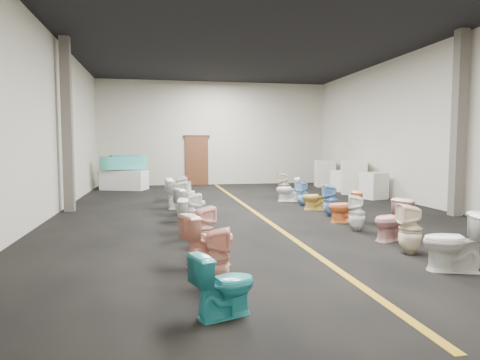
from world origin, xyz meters
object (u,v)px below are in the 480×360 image
(toilet_right_6, at_px, (331,200))
(toilet_left_10, at_px, (177,189))
(appliance_crate_b, at_px, (354,178))
(toilet_right_3, at_px, (392,220))
(toilet_right_8, at_px, (303,194))
(toilet_left_11, at_px, (180,186))
(appliance_crate_c, at_px, (343,181))
(toilet_left_5, at_px, (192,211))
(toilet_left_8, at_px, (181,194))
(bathtub, at_px, (124,162))
(toilet_right_1, at_px, (454,242))
(toilet_right_7, at_px, (315,197))
(toilet_left_1, at_px, (216,258))
(appliance_crate_d, at_px, (325,174))
(toilet_right_2, at_px, (410,229))
(toilet_left_7, at_px, (182,198))
(toilet_left_6, at_px, (191,204))
(toilet_right_5, at_px, (344,207))
(toilet_left_9, at_px, (181,191))
(display_table, at_px, (124,180))
(toilet_left_3, at_px, (204,229))
(toilet_left_0, at_px, (224,284))
(toilet_left_4, at_px, (198,218))
(toilet_right_4, at_px, (357,213))
(toilet_right_9, at_px, (288,189))
(toilet_right_10, at_px, (284,185))
(toilet_left_2, at_px, (209,240))
(appliance_crate_a, at_px, (374,186))

(toilet_right_6, bearing_deg, toilet_left_10, -124.77)
(appliance_crate_b, relative_size, toilet_right_3, 1.55)
(toilet_right_6, bearing_deg, toilet_right_8, -165.41)
(toilet_right_6, distance_m, toilet_right_8, 1.90)
(toilet_left_11, bearing_deg, appliance_crate_c, -70.02)
(toilet_left_5, distance_m, toilet_left_8, 2.86)
(bathtub, bearing_deg, toilet_right_6, -71.26)
(toilet_right_1, distance_m, toilet_right_6, 4.65)
(toilet_left_10, xyz_separation_m, toilet_right_7, (3.55, -2.86, -0.01))
(toilet_left_1, bearing_deg, appliance_crate_d, -19.93)
(toilet_left_11, relative_size, toilet_right_2, 0.88)
(appliance_crate_b, distance_m, toilet_right_1, 9.50)
(toilet_left_7, xyz_separation_m, toilet_left_10, (0.01, 2.97, -0.07))
(toilet_left_6, xyz_separation_m, toilet_right_7, (3.39, 0.97, -0.03))
(toilet_right_5, xyz_separation_m, toilet_right_7, (0.03, 1.91, -0.02))
(toilet_left_8, relative_size, toilet_left_10, 1.17)
(toilet_left_7, bearing_deg, toilet_left_9, 18.97)
(appliance_crate_b, distance_m, toilet_right_8, 3.75)
(display_table, distance_m, bathtub, 0.69)
(toilet_left_3, xyz_separation_m, toilet_left_7, (-0.16, 3.76, 0.06))
(toilet_left_0, bearing_deg, toilet_right_3, -70.43)
(toilet_left_4, xyz_separation_m, toilet_right_1, (3.26, -2.83, 0.04))
(appliance_crate_c, bearing_deg, toilet_right_3, -108.40)
(toilet_right_3, xyz_separation_m, toilet_right_4, (-0.22, 0.95, -0.01))
(toilet_right_2, xyz_separation_m, toilet_right_9, (-0.01, 6.52, -0.03))
(toilet_left_8, bearing_deg, toilet_right_10, -67.79)
(toilet_left_1, bearing_deg, toilet_left_9, 7.91)
(toilet_left_1, relative_size, toilet_left_9, 0.93)
(toilet_left_4, relative_size, toilet_left_10, 1.05)
(toilet_left_4, height_order, toilet_right_8, toilet_left_4)
(toilet_right_9, bearing_deg, toilet_right_2, 20.33)
(toilet_left_0, relative_size, toilet_left_6, 0.89)
(toilet_left_5, distance_m, toilet_right_2, 4.24)
(appliance_crate_b, relative_size, toilet_left_11, 1.64)
(appliance_crate_b, xyz_separation_m, toilet_left_6, (-6.11, -4.35, -0.21))
(toilet_left_0, bearing_deg, toilet_left_3, -21.19)
(appliance_crate_c, relative_size, toilet_left_6, 1.04)
(appliance_crate_b, xyz_separation_m, toilet_right_8, (-2.77, -2.51, -0.24))
(toilet_left_6, height_order, toilet_right_8, toilet_left_6)
(toilet_left_10, relative_size, toilet_right_9, 0.95)
(appliance_crate_d, bearing_deg, appliance_crate_c, -90.00)
(toilet_left_11, height_order, toilet_right_7, toilet_left_11)
(toilet_left_3, xyz_separation_m, toilet_left_5, (-0.04, 1.88, 0.00))
(toilet_left_9, bearing_deg, toilet_left_5, -173.14)
(toilet_left_2, height_order, toilet_right_3, toilet_left_2)
(bathtub, relative_size, appliance_crate_a, 2.12)
(appliance_crate_b, distance_m, toilet_right_5, 5.97)
(toilet_right_3, xyz_separation_m, toilet_right_7, (-0.04, 3.78, -0.03))
(appliance_crate_a, bearing_deg, display_table, 151.25)
(toilet_right_2, height_order, toilet_right_9, toilet_right_2)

